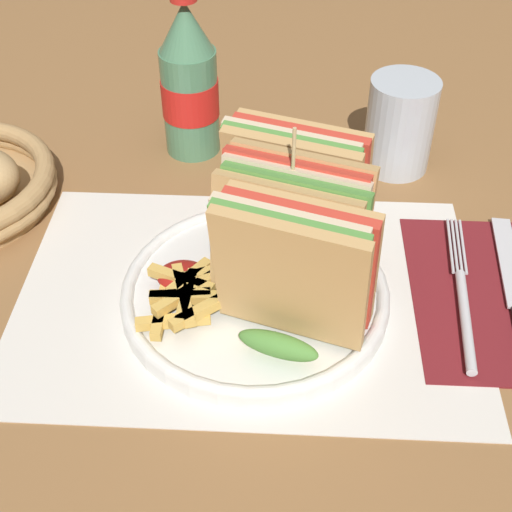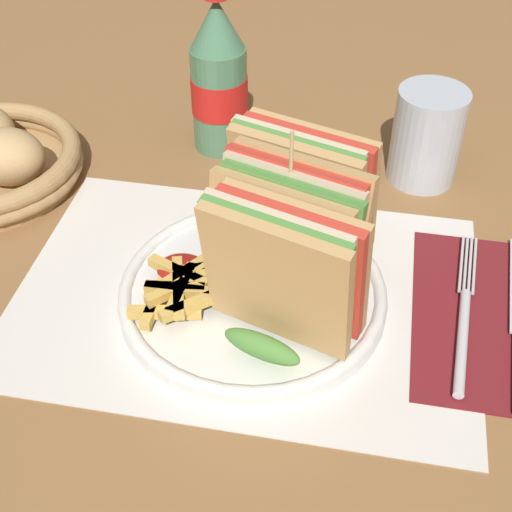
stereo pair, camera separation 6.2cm
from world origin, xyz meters
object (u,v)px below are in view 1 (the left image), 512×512
Objects in this scene: coke_bottle_near at (189,83)px; fork at (464,303)px; plate_main at (255,296)px; glass_near at (400,125)px; club_sandwich at (294,230)px.

fork is at bearing -42.52° from coke_bottle_near.
coke_bottle_near is (-0.08, 0.25, 0.07)m from plate_main.
plate_main is 0.27m from glass_near.
coke_bottle_near reaches higher than plate_main.
club_sandwich is at bearing 19.13° from plate_main.
coke_bottle_near reaches higher than fork.
club_sandwich reaches higher than fork.
fork is 0.23m from glass_near.
plate_main is 1.22× the size of fork.
club_sandwich is 1.11× the size of coke_bottle_near.
coke_bottle_near is at bearing 142.01° from fork.
club_sandwich is 0.17m from fork.
plate_main is at bearing -122.62° from glass_near.
plate_main is 2.30× the size of glass_near.
coke_bottle_near reaches higher than club_sandwich.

